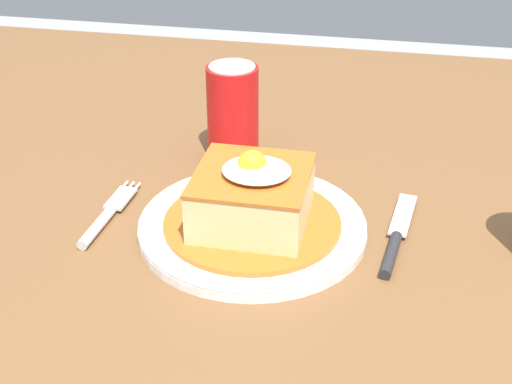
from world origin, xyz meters
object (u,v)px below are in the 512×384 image
(soda_can, at_px, (234,112))
(knife, at_px, (395,243))
(fork, at_px, (105,217))
(main_plate, at_px, (252,226))

(soda_can, bearing_deg, knife, -39.14)
(fork, relative_size, knife, 0.85)
(knife, bearing_deg, main_plate, -179.08)
(fork, xyz_separation_m, knife, (0.32, 0.01, 0.00))
(main_plate, relative_size, knife, 1.50)
(main_plate, distance_m, fork, 0.17)
(knife, bearing_deg, soda_can, 140.86)
(main_plate, height_order, fork, main_plate)
(soda_can, bearing_deg, fork, -119.09)
(main_plate, relative_size, soda_can, 2.00)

